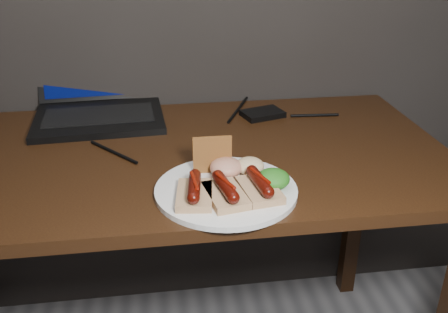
% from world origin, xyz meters
% --- Properties ---
extents(desk, '(1.40, 0.70, 0.75)m').
position_xyz_m(desk, '(0.00, 1.38, 0.66)').
color(desk, '#311D0C').
rests_on(desk, ground).
extents(laptop, '(0.38, 0.38, 0.25)m').
position_xyz_m(laptop, '(-0.18, 1.67, 0.80)').
color(laptop, black).
rests_on(laptop, desk).
extents(hard_drive, '(0.13, 0.11, 0.02)m').
position_xyz_m(hard_drive, '(0.29, 1.59, 0.76)').
color(hard_drive, black).
rests_on(hard_drive, desk).
extents(desk_cables, '(1.01, 0.43, 0.01)m').
position_xyz_m(desk_cables, '(-0.01, 1.52, 0.75)').
color(desk_cables, black).
rests_on(desk_cables, desk).
extents(plate, '(0.33, 0.33, 0.01)m').
position_xyz_m(plate, '(0.12, 1.16, 0.76)').
color(plate, silver).
rests_on(plate, desk).
extents(bread_sausage_left, '(0.08, 0.12, 0.04)m').
position_xyz_m(bread_sausage_left, '(0.05, 1.13, 0.78)').
color(bread_sausage_left, tan).
rests_on(bread_sausage_left, plate).
extents(bread_sausage_center, '(0.09, 0.13, 0.04)m').
position_xyz_m(bread_sausage_center, '(0.11, 1.12, 0.78)').
color(bread_sausage_center, tan).
rests_on(bread_sausage_center, plate).
extents(bread_sausage_right, '(0.09, 0.12, 0.04)m').
position_xyz_m(bread_sausage_right, '(0.18, 1.13, 0.78)').
color(bread_sausage_right, tan).
rests_on(bread_sausage_right, plate).
extents(crispbread, '(0.09, 0.01, 0.08)m').
position_xyz_m(crispbread, '(0.10, 1.24, 0.80)').
color(crispbread, '#A9632E').
rests_on(crispbread, plate).
extents(salad_greens, '(0.07, 0.07, 0.04)m').
position_xyz_m(salad_greens, '(0.22, 1.15, 0.78)').
color(salad_greens, '#1B4F0F').
rests_on(salad_greens, plate).
extents(salsa_mound, '(0.07, 0.07, 0.04)m').
position_xyz_m(salsa_mound, '(0.13, 1.21, 0.78)').
color(salsa_mound, maroon).
rests_on(salsa_mound, plate).
extents(coleslaw_mound, '(0.06, 0.06, 0.04)m').
position_xyz_m(coleslaw_mound, '(0.18, 1.22, 0.78)').
color(coleslaw_mound, beige).
rests_on(coleslaw_mound, plate).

